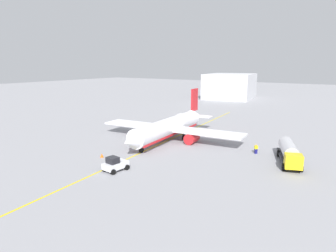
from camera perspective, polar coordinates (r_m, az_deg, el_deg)
The scene contains 8 objects.
ground_plane at distance 61.66m, azimuth 0.00°, elevation -2.73°, with size 400.00×400.00×0.00m, color #939399.
airplane at distance 61.50m, azimuth 0.23°, elevation -0.28°, with size 30.62×30.93×9.56m.
fuel_tanker at distance 51.31m, azimuth 21.88°, elevation -4.60°, with size 11.16×5.98×3.15m.
pushback_tug at distance 45.01m, azimuth -9.97°, elevation -7.12°, with size 3.82×2.70×2.20m.
refueling_worker at distance 54.79m, azimuth 16.26°, elevation -4.19°, with size 0.63×0.61×1.71m.
safety_cone_nose at distance 51.91m, azimuth -12.36°, elevation -5.44°, with size 0.59×0.59×0.66m, color #F2590F.
distant_hangar at distance 138.99m, azimuth 11.61°, elevation 7.38°, with size 26.35×22.79×10.74m.
taxi_line_marking at distance 61.66m, azimuth 0.00°, elevation -2.72°, with size 82.01×0.30×0.01m, color yellow.
Camera 1 is at (49.79, 32.93, 15.45)m, focal length 32.34 mm.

